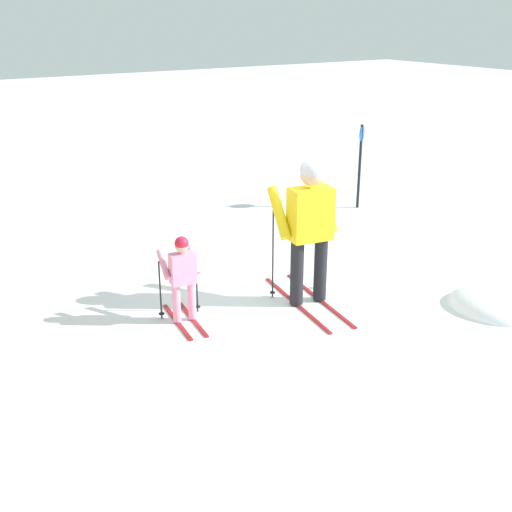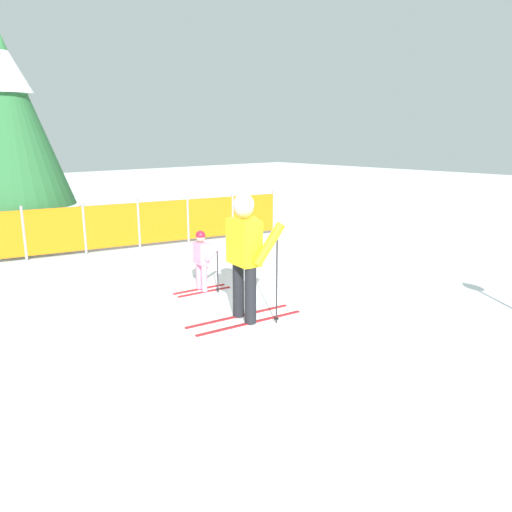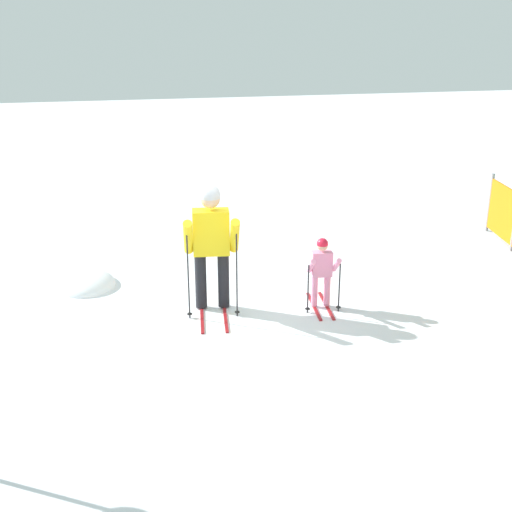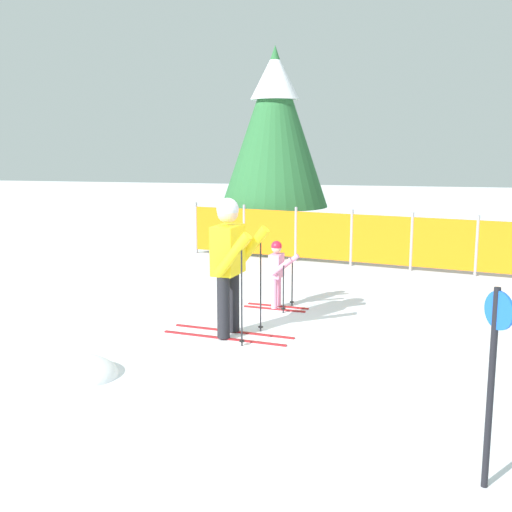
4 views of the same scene
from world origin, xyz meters
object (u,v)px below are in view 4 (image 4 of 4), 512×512
skier_child (277,269)px  conifer_far (275,125)px  skier_adult (230,255)px  trail_marker (493,367)px  safety_fence (351,238)px

skier_child → conifer_far: 6.22m
skier_adult → skier_child: bearing=85.8°
trail_marker → safety_fence: bearing=100.4°
safety_fence → conifer_far: size_ratio=1.53×
skier_adult → trail_marker: size_ratio=1.20×
trail_marker → skier_child: bearing=116.9°
skier_adult → conifer_far: bearing=104.8°
skier_adult → safety_fence: size_ratio=0.25×
safety_fence → conifer_far: bearing=134.8°
skier_child → conifer_far: size_ratio=0.22×
skier_child → safety_fence: bearing=84.6°
skier_adult → safety_fence: skier_adult is taller
conifer_far → trail_marker: size_ratio=3.11×
skier_child → trail_marker: size_ratio=0.69×
skier_adult → conifer_far: conifer_far is taller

